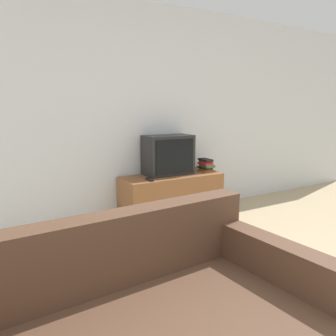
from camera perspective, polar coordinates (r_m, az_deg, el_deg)
wall_back at (r=3.91m, az=-9.46°, el=9.35°), size 9.00×0.06×2.60m
tv_stand at (r=4.07m, az=0.64°, el=-5.06°), size 1.25×0.48×0.55m
television at (r=4.03m, az=0.04°, el=2.31°), size 0.60×0.33×0.48m
book_stack at (r=4.28m, az=6.64°, el=0.51°), size 0.17×0.22×0.16m
remote_on_stand at (r=3.71m, az=-3.24°, el=-1.99°), size 0.04×0.14×0.02m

